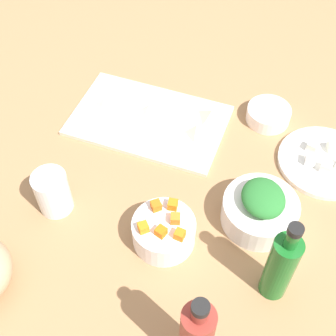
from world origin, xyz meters
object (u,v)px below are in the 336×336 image
bowl_greens (259,212)px  bowl_small_side (268,115)px  plate_tofu (324,162)px  bottle_1 (281,266)px  drinking_glass_0 (53,192)px  cutting_board (149,120)px  bowl_carrots (164,232)px

bowl_greens → bowl_small_side: bowl_greens is taller
plate_tofu → bottle_1: 33.89cm
plate_tofu → drinking_glass_0: size_ratio=2.10×
plate_tofu → bottle_1: bearing=84.4°
cutting_board → bottle_1: 48.67cm
bowl_small_side → bottle_1: (-11.76, 41.10, 6.94)cm
bowl_carrots → bowl_small_side: size_ratio=1.19×
bowl_carrots → drinking_glass_0: 23.56cm
bowl_greens → bottle_1: bearing=116.0°
plate_tofu → bottle_1: size_ratio=0.95×
cutting_board → bowl_small_side: bearing=-156.2°
bowl_carrots → bottle_1: (-22.09, 1.74, 5.83)cm
bowl_carrots → bowl_small_side: (-10.33, -39.36, -1.11)cm
bottle_1 → plate_tofu: bearing=-95.6°
bowl_carrots → drinking_glass_0: size_ratio=1.27×
bowl_small_side → bottle_1: bottle_1 is taller
cutting_board → bottle_1: size_ratio=1.69×
plate_tofu → cutting_board: bearing=4.3°
bowl_carrots → bottle_1: bearing=175.5°
plate_tofu → bowl_small_side: bearing=-29.2°
bottle_1 → cutting_board: bearing=-38.2°
cutting_board → plate_tofu: 40.99cm
cutting_board → drinking_glass_0: drinking_glass_0 is taller
drinking_glass_0 → bowl_small_side: bearing=-129.9°
bowl_greens → cutting_board: bearing=-27.9°
plate_tofu → bowl_carrots: bowl_carrots is taller
plate_tofu → bottle_1: bottle_1 is taller
bowl_carrots → plate_tofu: bearing=-129.2°
cutting_board → drinking_glass_0: 30.40cm
plate_tofu → bowl_carrots: bearing=50.8°
bowl_greens → bowl_carrots: same height
bowl_greens → bowl_small_side: 28.52cm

